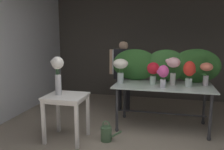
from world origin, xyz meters
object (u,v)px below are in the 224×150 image
object	(u,v)px
display_table_glass	(163,92)
vase_scarlet_lilies	(189,72)
vase_blush_peonies	(173,66)
vase_ivory_stock	(120,67)
watering_can	(106,133)
vase_crimson_anemones	(153,71)
florist	(123,68)
vase_fuchsia_tulips	(163,74)
vase_coral_hydrangea	(206,71)
side_table_white	(66,102)
vase_white_roses_tall	(58,71)

from	to	relation	value
display_table_glass	vase_scarlet_lilies	distance (m)	0.59
vase_blush_peonies	vase_ivory_stock	bearing A→B (deg)	-176.29
vase_blush_peonies	watering_can	world-z (taller)	vase_blush_peonies
vase_crimson_anemones	watering_can	world-z (taller)	vase_crimson_anemones
florist	vase_crimson_anemones	distance (m)	1.06
vase_fuchsia_tulips	vase_coral_hydrangea	size ratio (longest dim) A/B	0.95
vase_ivory_stock	watering_can	size ratio (longest dim) A/B	1.31
vase_ivory_stock	vase_coral_hydrangea	world-z (taller)	vase_ivory_stock
vase_fuchsia_tulips	vase_coral_hydrangea	xyz separation A→B (m)	(0.74, 0.36, 0.03)
vase_fuchsia_tulips	vase_coral_hydrangea	world-z (taller)	vase_coral_hydrangea
florist	vase_fuchsia_tulips	distance (m)	1.37
side_table_white	vase_coral_hydrangea	world-z (taller)	vase_coral_hydrangea
vase_ivory_stock	vase_coral_hydrangea	xyz separation A→B (m)	(1.53, 0.15, -0.04)
vase_fuchsia_tulips	watering_can	xyz separation A→B (m)	(-0.86, -0.54, -0.93)
display_table_glass	vase_fuchsia_tulips	xyz separation A→B (m)	(-0.00, -0.24, 0.37)
florist	vase_fuchsia_tulips	bearing A→B (deg)	-49.41
vase_coral_hydrangea	vase_white_roses_tall	size ratio (longest dim) A/B	0.67
vase_scarlet_lilies	vase_ivory_stock	bearing A→B (deg)	178.92
florist	vase_blush_peonies	bearing A→B (deg)	-35.79
side_table_white	vase_scarlet_lilies	bearing A→B (deg)	23.06
vase_crimson_anemones	vase_ivory_stock	xyz separation A→B (m)	(-0.60, -0.04, 0.06)
florist	vase_fuchsia_tulips	world-z (taller)	florist
florist	display_table_glass	bearing A→B (deg)	-41.67
vase_crimson_anemones	vase_fuchsia_tulips	bearing A→B (deg)	-54.25
vase_fuchsia_tulips	vase_coral_hydrangea	distance (m)	0.83
display_table_glass	vase_ivory_stock	world-z (taller)	vase_ivory_stock
display_table_glass	vase_scarlet_lilies	bearing A→B (deg)	-6.66
watering_can	florist	bearing A→B (deg)	91.16
vase_fuchsia_tulips	vase_ivory_stock	distance (m)	0.82
florist	watering_can	size ratio (longest dim) A/B	4.53
side_table_white	display_table_glass	bearing A→B (deg)	30.27
vase_crimson_anemones	florist	bearing A→B (deg)	132.02
display_table_glass	vase_fuchsia_tulips	bearing A→B (deg)	-90.80
vase_coral_hydrangea	side_table_white	bearing A→B (deg)	-156.03
side_table_white	vase_crimson_anemones	world-z (taller)	vase_crimson_anemones
vase_blush_peonies	vase_white_roses_tall	size ratio (longest dim) A/B	0.81
vase_scarlet_lilies	watering_can	bearing A→B (deg)	-150.59
florist	watering_can	distance (m)	1.80
display_table_glass	side_table_white	bearing A→B (deg)	-149.73
vase_scarlet_lilies	watering_can	world-z (taller)	vase_scarlet_lilies
side_table_white	vase_fuchsia_tulips	bearing A→B (deg)	22.95
vase_fuchsia_tulips	vase_crimson_anemones	bearing A→B (deg)	125.75
vase_blush_peonies	vase_coral_hydrangea	world-z (taller)	vase_blush_peonies
vase_blush_peonies	vase_white_roses_tall	world-z (taller)	vase_white_roses_tall
side_table_white	vase_fuchsia_tulips	size ratio (longest dim) A/B	1.93
side_table_white	vase_scarlet_lilies	distance (m)	2.17
vase_crimson_anemones	vase_ivory_stock	size ratio (longest dim) A/B	0.88
side_table_white	florist	bearing A→B (deg)	69.78
vase_scarlet_lilies	vase_white_roses_tall	bearing A→B (deg)	-158.20
display_table_glass	vase_fuchsia_tulips	size ratio (longest dim) A/B	4.46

